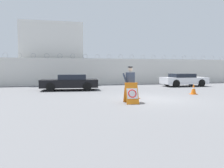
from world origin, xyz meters
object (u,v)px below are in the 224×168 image
security_guard (130,82)px  parked_car_front_coupe (70,82)px  barricade_sign (131,93)px  parked_car_far_side (183,80)px  traffic_cone_mid (194,89)px  traffic_cone_near (136,92)px

security_guard → parked_car_front_coupe: 7.33m
barricade_sign → parked_car_far_side: parked_car_far_side is taller
barricade_sign → parked_car_front_coupe: (-2.64, 7.32, 0.12)m
traffic_cone_mid → parked_car_far_side: (2.89, 5.91, 0.27)m
traffic_cone_near → traffic_cone_mid: size_ratio=1.10×
traffic_cone_mid → parked_car_front_coupe: size_ratio=0.16×
parked_car_far_side → security_guard: bearing=-134.9°
barricade_sign → traffic_cone_mid: barricade_sign is taller
traffic_cone_near → parked_car_far_side: bearing=43.0°
security_guard → parked_car_far_side: bearing=-161.1°
parked_car_front_coupe → parked_car_far_side: size_ratio=1.06×
parked_car_far_side → traffic_cone_mid: bearing=-115.7°
barricade_sign → parked_car_far_side: size_ratio=0.24×
traffic_cone_mid → parked_car_far_side: bearing=63.9°
traffic_cone_near → parked_car_far_side: size_ratio=0.18×
security_guard → traffic_cone_near: security_guard is taller
barricade_sign → parked_car_far_side: bearing=51.5°
parked_car_front_coupe → traffic_cone_near: bearing=126.1°
traffic_cone_mid → security_guard: bearing=-158.3°
traffic_cone_near → parked_car_far_side: 9.98m
security_guard → parked_car_front_coupe: size_ratio=0.40×
parked_car_far_side → barricade_sign: bearing=-133.4°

